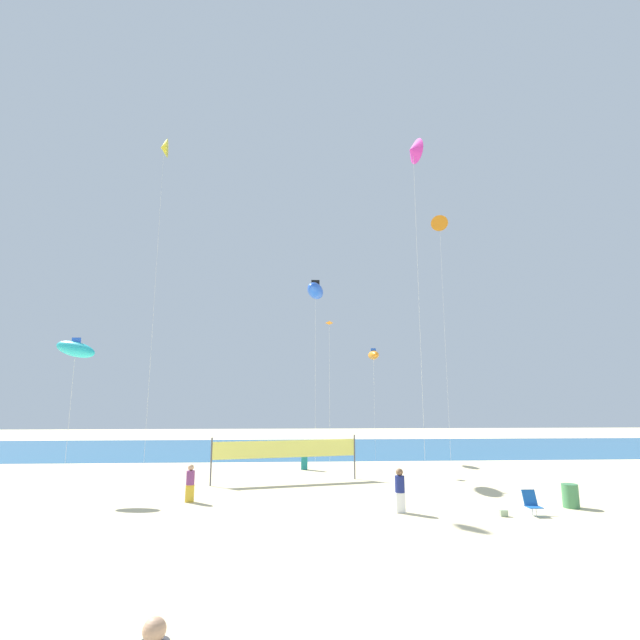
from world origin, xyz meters
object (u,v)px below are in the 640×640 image
at_px(folding_beach_chair, 532,502).
at_px(kite_orange_delta, 440,225).
at_px(beachgoer_sage_shirt, 304,454).
at_px(beach_handbag, 504,513).
at_px(kite_cyan_inflatable, 76,349).
at_px(beachgoer_plum_shirt, 190,482).
at_px(kite_orange_diamond, 329,328).
at_px(kite_yellow_delta, 164,148).
at_px(kite_orange_inflatable, 373,355).
at_px(kite_blue_inflatable, 315,291).
at_px(beachgoer_navy_shirt, 400,489).
at_px(volleyball_net, 286,451).
at_px(trash_barrel, 570,496).
at_px(kite_magenta_delta, 413,151).

bearing_deg(folding_beach_chair, kite_orange_delta, 52.59).
relative_size(beachgoer_sage_shirt, beach_handbag, 6.45).
bearing_deg(kite_cyan_inflatable, beachgoer_plum_shirt, -21.04).
bearing_deg(kite_orange_diamond, kite_orange_delta, -3.43).
relative_size(beachgoer_plum_shirt, kite_yellow_delta, 0.07).
distance_m(kite_orange_diamond, kite_orange_inflatable, 5.59).
xyz_separation_m(kite_blue_inflatable, kite_orange_delta, (9.03, 1.79, 5.47)).
height_order(folding_beach_chair, kite_orange_inflatable, kite_orange_inflatable).
bearing_deg(beachgoer_sage_shirt, kite_yellow_delta, 87.29).
height_order(beachgoer_navy_shirt, folding_beach_chair, beachgoer_navy_shirt).
height_order(folding_beach_chair, volleyball_net, volleyball_net).
relative_size(kite_yellow_delta, kite_orange_delta, 1.21).
relative_size(beachgoer_plum_shirt, kite_cyan_inflatable, 0.21).
distance_m(kite_orange_inflatable, kite_orange_delta, 10.89).
distance_m(beachgoer_sage_shirt, beachgoer_navy_shirt, 12.25).
height_order(beachgoer_plum_shirt, trash_barrel, beachgoer_plum_shirt).
xyz_separation_m(beachgoer_sage_shirt, kite_orange_diamond, (1.71, 1.02, 8.29)).
distance_m(volleyball_net, kite_blue_inflatable, 10.43).
xyz_separation_m(volleyball_net, kite_blue_inflatable, (1.73, 3.41, 9.70)).
relative_size(volleyball_net, kite_cyan_inflatable, 1.04).
distance_m(kite_cyan_inflatable, kite_orange_delta, 24.65).
height_order(trash_barrel, beach_handbag, trash_barrel).
distance_m(beachgoer_plum_shirt, beach_handbag, 12.76).
distance_m(beach_handbag, kite_yellow_delta, 28.08).
bearing_deg(kite_orange_delta, beachgoer_plum_shirt, -146.30).
bearing_deg(beachgoer_plum_shirt, beach_handbag, -179.39).
bearing_deg(beachgoer_plum_shirt, beachgoer_navy_shirt, 179.58).
distance_m(beachgoer_plum_shirt, folding_beach_chair, 13.86).
height_order(beachgoer_plum_shirt, kite_yellow_delta, kite_yellow_delta).
height_order(volleyball_net, kite_magenta_delta, kite_magenta_delta).
relative_size(kite_blue_inflatable, kite_orange_delta, 0.69).
distance_m(kite_cyan_inflatable, kite_orange_inflatable, 20.74).
bearing_deg(kite_magenta_delta, beachgoer_navy_shirt, -121.70).
bearing_deg(beachgoer_sage_shirt, kite_orange_delta, -103.62).
relative_size(kite_yellow_delta, kite_blue_inflatable, 1.75).
bearing_deg(volleyball_net, kite_orange_diamond, 63.63).
bearing_deg(beachgoer_navy_shirt, beachgoer_sage_shirt, -145.21).
relative_size(beachgoer_navy_shirt, kite_blue_inflatable, 0.14).
xyz_separation_m(beach_handbag, kite_orange_inflatable, (-1.75, 17.50, 7.67)).
relative_size(beachgoer_sage_shirt, trash_barrel, 2.00).
bearing_deg(beachgoer_navy_shirt, kite_orange_delta, 171.63).
bearing_deg(kite_orange_inflatable, kite_blue_inflatable, -127.86).
relative_size(kite_blue_inflatable, kite_magenta_delta, 0.68).
height_order(kite_yellow_delta, kite_orange_diamond, kite_yellow_delta).
relative_size(beachgoer_sage_shirt, kite_cyan_inflatable, 0.25).
relative_size(beachgoer_navy_shirt, kite_magenta_delta, 0.09).
relative_size(kite_magenta_delta, kite_orange_inflatable, 2.13).
distance_m(trash_barrel, kite_orange_inflatable, 18.54).
relative_size(kite_yellow_delta, kite_orange_diamond, 2.16).
relative_size(beachgoer_navy_shirt, volleyball_net, 0.21).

